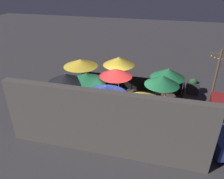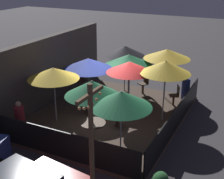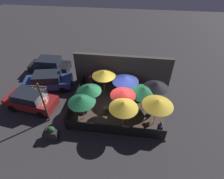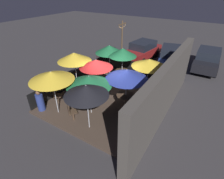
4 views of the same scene
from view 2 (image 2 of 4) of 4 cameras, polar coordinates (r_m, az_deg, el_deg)
name	(u,v)px [view 2 (image 2 of 4)]	position (r m, az deg, el deg)	size (l,w,h in m)	color
ground_plane	(109,117)	(13.12, -0.54, -5.00)	(60.00, 60.00, 0.00)	#383538
patio_deck	(109,115)	(13.09, -0.54, -4.76)	(7.10, 5.80, 0.12)	#47382D
building_wall	(46,72)	(14.13, -11.98, 3.18)	(8.70, 0.36, 3.05)	#4C4742
fence_front	(177,117)	(11.97, 11.78, -5.03)	(6.90, 0.05, 0.95)	black
fence_side_left	(59,144)	(10.22, -9.59, -9.77)	(0.05, 5.60, 0.95)	black
patio_umbrella_0	(88,64)	(13.26, -4.36, 4.72)	(2.15, 2.15, 2.16)	#B2B2B7
patio_umbrella_1	(92,88)	(10.31, -3.71, 0.23)	(1.83, 1.83, 2.26)	#B2B2B7
patio_umbrella_2	(129,67)	(12.35, 3.21, 4.13)	(1.86, 1.86, 2.28)	#B2B2B7
patio_umbrella_3	(121,99)	(9.61, 1.68, -1.77)	(1.96, 1.96, 2.20)	#B2B2B7
patio_umbrella_4	(167,54)	(14.25, 10.03, 6.42)	(2.10, 2.10, 2.33)	#B2B2B7
patio_umbrella_5	(129,60)	(13.98, 3.07, 5.43)	(2.20, 2.20, 2.12)	#B2B2B7
patio_umbrella_6	(53,73)	(12.02, -10.69, 2.93)	(1.98, 1.98, 2.20)	#B2B2B7
patio_umbrella_7	(166,67)	(11.98, 9.77, 4.06)	(1.94, 1.94, 2.46)	#B2B2B7
patio_umbrella_8	(125,51)	(15.00, 2.38, 7.10)	(1.91, 1.91, 2.25)	#B2B2B7
dining_table_0	(89,93)	(13.70, -4.20, -0.71)	(1.00, 1.00, 0.71)	#4C3828
dining_table_1	(93,126)	(10.90, -3.53, -6.74)	(0.90, 0.90, 0.73)	#4C3828
patio_chair_0	(175,95)	(14.01, 11.49, -0.91)	(0.54, 0.54, 0.92)	#4C3828
patio_chair_1	(118,114)	(11.93, 1.12, -4.41)	(0.47, 0.47, 0.94)	#4C3828
patio_chair_2	(91,105)	(12.80, -3.84, -2.75)	(0.56, 0.56, 0.90)	#4C3828
patio_chair_3	(144,83)	(15.12, 5.89, 1.22)	(0.56, 0.56, 0.95)	#4C3828
patio_chair_4	(82,82)	(15.34, -5.49, 1.46)	(0.56, 0.56, 0.93)	#4C3828
patron_0	(186,88)	(14.80, 13.32, 0.28)	(0.42, 0.42, 1.19)	navy
patron_1	(20,119)	(11.95, -16.47, -5.13)	(0.42, 0.42, 1.24)	maroon
light_post	(92,145)	(7.40, -3.77, -10.09)	(1.10, 0.12, 3.50)	brown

